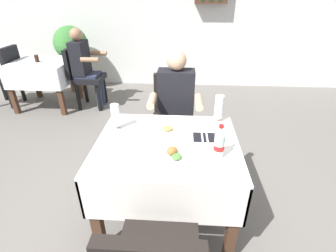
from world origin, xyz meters
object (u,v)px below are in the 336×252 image
object	(u,v)px
background_dining_table	(44,73)
background_chair_left	(5,73)
background_chair_right	(83,74)
plate_near_camera	(175,157)
cola_bottle_primary	(219,143)
napkin_cutlery_set	(204,137)
potted_plant_corner	(72,48)
seated_diner_far	(176,107)
main_dining_table	(167,161)
chair_far_diner_seat	(172,116)
beer_glass_left	(116,117)
beer_glass_middle	(219,109)
plate_far_diner	(168,130)
background_patron	(85,65)
background_table_tumbler	(37,59)

from	to	relation	value
background_dining_table	background_chair_left	bearing A→B (deg)	180.00
background_chair_left	background_chair_right	distance (m)	1.31
plate_near_camera	cola_bottle_primary	world-z (taller)	cola_bottle_primary
plate_near_camera	background_chair_left	bearing A→B (deg)	139.57
napkin_cutlery_set	potted_plant_corner	xyz separation A→B (m)	(-2.24, 2.92, 0.05)
seated_diner_far	background_dining_table	xyz separation A→B (m)	(-2.19, 1.51, -0.15)
cola_bottle_primary	background_chair_left	size ratio (longest dim) A/B	0.25
background_chair_left	background_chair_right	world-z (taller)	same
main_dining_table	background_chair_left	xyz separation A→B (m)	(-2.81, 2.24, -0.02)
background_dining_table	main_dining_table	bearing A→B (deg)	-46.12
chair_far_diner_seat	background_dining_table	size ratio (longest dim) A/B	1.09
beer_glass_left	background_chair_left	xyz separation A→B (m)	(-2.39, 2.06, -0.31)
main_dining_table	seated_diner_far	xyz separation A→B (m)	(0.04, 0.73, 0.13)
cola_bottle_primary	chair_far_diner_seat	bearing A→B (deg)	109.54
chair_far_diner_seat	beer_glass_middle	size ratio (longest dim) A/B	4.17
chair_far_diner_seat	background_dining_table	world-z (taller)	chair_far_diner_seat
beer_glass_left	potted_plant_corner	xyz separation A→B (m)	(-1.54, 2.83, -0.05)
napkin_cutlery_set	background_chair_right	world-z (taller)	background_chair_right
background_dining_table	background_chair_left	size ratio (longest dim) A/B	0.92
plate_far_diner	beer_glass_left	bearing A→B (deg)	177.29
beer_glass_left	background_patron	bearing A→B (deg)	116.50
potted_plant_corner	plate_near_camera	bearing A→B (deg)	-57.70
cola_bottle_primary	background_chair_left	distance (m)	3.98
beer_glass_left	potted_plant_corner	world-z (taller)	potted_plant_corner
main_dining_table	beer_glass_left	size ratio (longest dim) A/B	4.96
seated_diner_far	background_chair_right	xyz separation A→B (m)	(-1.54, 1.51, -0.16)
background_chair_left	background_chair_right	xyz separation A→B (m)	(1.31, 0.00, 0.00)
potted_plant_corner	background_table_tumbler	bearing A→B (deg)	-104.90
chair_far_diner_seat	beer_glass_middle	distance (m)	0.70
plate_far_diner	background_dining_table	xyz separation A→B (m)	(-2.15, 2.08, -0.20)
seated_diner_far	napkin_cutlery_set	distance (m)	0.70
main_dining_table	beer_glass_left	xyz separation A→B (m)	(-0.42, 0.17, 0.28)
napkin_cutlery_set	background_table_tumbler	size ratio (longest dim) A/B	1.73
beer_glass_left	background_chair_right	size ratio (longest dim) A/B	0.22
plate_far_diner	main_dining_table	bearing A→B (deg)	-87.34
plate_far_diner	background_chair_right	size ratio (longest dim) A/B	0.25
seated_diner_far	plate_far_diner	size ratio (longest dim) A/B	5.20
plate_far_diner	plate_near_camera	bearing A→B (deg)	-78.37
napkin_cutlery_set	beer_glass_left	bearing A→B (deg)	172.08
background_chair_left	potted_plant_corner	bearing A→B (deg)	41.93
beer_glass_left	plate_far_diner	bearing A→B (deg)	-2.71
cola_bottle_primary	potted_plant_corner	xyz separation A→B (m)	(-2.32, 3.16, -0.05)
beer_glass_left	background_chair_right	distance (m)	2.35
chair_far_diner_seat	background_patron	xyz separation A→B (m)	(-1.45, 1.40, 0.16)
napkin_cutlery_set	plate_near_camera	bearing A→B (deg)	-126.45
plate_far_diner	background_chair_left	xyz separation A→B (m)	(-2.80, 2.08, -0.21)
main_dining_table	beer_glass_middle	distance (m)	0.62
plate_near_camera	napkin_cutlery_set	size ratio (longest dim) A/B	1.31
background_chair_left	background_table_tumbler	distance (m)	0.68
background_chair_right	background_table_tumbler	xyz separation A→B (m)	(-0.68, -0.05, 0.26)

